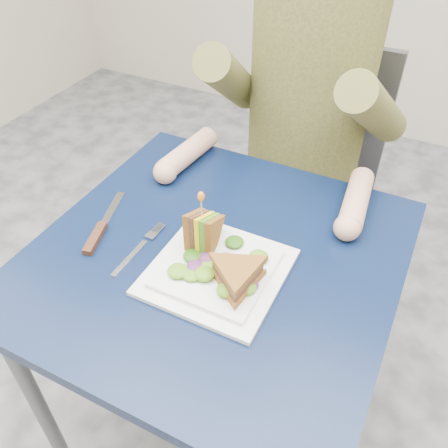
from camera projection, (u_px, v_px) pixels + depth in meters
The scene contains 13 objects.
ground at pixel (218, 419), 1.48m from camera, with size 4.00×4.00×0.00m, color #4F4F51.
table at pixel (216, 278), 1.06m from camera, with size 0.75×0.75×0.73m.
chair at pixel (308, 168), 1.57m from camera, with size 0.42×0.40×0.93m.
diner at pixel (310, 73), 1.25m from camera, with size 0.54×0.59×0.74m.
plate at pixel (217, 270), 0.95m from camera, with size 0.26×0.26×0.02m.
sandwich_flat at pixel (237, 275), 0.89m from camera, with size 0.18×0.18×0.05m.
sandwich_upright at pixel (202, 232), 0.97m from camera, with size 0.09×0.14×0.14m.
fork at pixel (138, 250), 1.01m from camera, with size 0.02×0.18×0.01m.
knife at pixel (98, 232), 1.04m from camera, with size 0.08×0.22×0.02m.
toothpick at pixel (202, 208), 0.93m from camera, with size 0.00×0.00×0.06m, color tan.
toothpick_frill at pixel (201, 196), 0.91m from camera, with size 0.01×0.01×0.02m, color orange.
lettuce_spill at pixel (222, 261), 0.95m from camera, with size 0.15×0.13×0.02m, color #337A14, non-canonical shape.
onion_ring at pixel (225, 262), 0.93m from camera, with size 0.04×0.04×0.01m, color #9E4C7A.
Camera 1 is at (0.34, -0.63, 1.44)m, focal length 38.00 mm.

